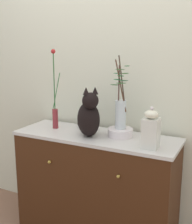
% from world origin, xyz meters
% --- Properties ---
extents(wall_back, '(4.40, 0.08, 2.60)m').
position_xyz_m(wall_back, '(0.00, 0.30, 1.30)').
color(wall_back, beige).
rests_on(wall_back, ground_plane).
extents(sideboard, '(1.27, 0.46, 0.86)m').
position_xyz_m(sideboard, '(0.00, -0.00, 0.43)').
color(sideboard, '#40200F').
rests_on(sideboard, ground_plane).
extents(cat_sitting, '(0.36, 0.38, 0.38)m').
position_xyz_m(cat_sitting, '(-0.04, -0.05, 1.02)').
color(cat_sitting, black).
rests_on(cat_sitting, sideboard).
extents(vase_slim_green, '(0.08, 0.05, 0.64)m').
position_xyz_m(vase_slim_green, '(-0.39, 0.02, 1.03)').
color(vase_slim_green, maroon).
rests_on(vase_slim_green, sideboard).
extents(bowl_porcelain, '(0.19, 0.19, 0.06)m').
position_xyz_m(bowl_porcelain, '(0.18, 0.05, 0.89)').
color(bowl_porcelain, white).
rests_on(bowl_porcelain, sideboard).
extents(vase_glass_clear, '(0.18, 0.15, 0.54)m').
position_xyz_m(vase_glass_clear, '(0.18, 0.05, 1.07)').
color(vase_glass_clear, silver).
rests_on(vase_glass_clear, bowl_porcelain).
extents(jar_lidded_porcelain, '(0.11, 0.11, 0.28)m').
position_xyz_m(jar_lidded_porcelain, '(0.46, -0.10, 0.99)').
color(jar_lidded_porcelain, silver).
rests_on(jar_lidded_porcelain, sideboard).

